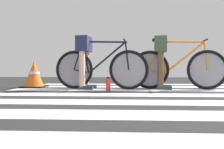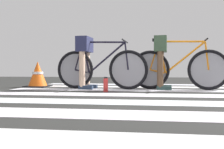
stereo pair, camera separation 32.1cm
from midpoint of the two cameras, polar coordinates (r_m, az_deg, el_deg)
The scene contains 8 objects.
ground at distance 3.53m, azimuth 9.09°, elevation -4.99°, with size 18.00×14.00×0.02m.
crosswalk_markings at distance 3.56m, azimuth 10.18°, elevation -4.75°, with size 5.44×4.99×0.00m.
bicycle_1_of_2 at distance 4.50m, azimuth -4.67°, elevation 1.46°, with size 1.73×0.52×0.93m.
cyclist_1_of_2 at distance 4.59m, azimuth -8.47°, elevation 4.50°, with size 0.35×0.43×0.97m.
bicycle_2_of_2 at distance 4.59m, azimuth 13.17°, elevation 1.43°, with size 1.73×0.52×0.93m.
cyclist_2_of_2 at distance 4.58m, azimuth 9.30°, elevation 4.45°, with size 0.35×0.43×0.97m.
water_bottle at distance 3.96m, azimuth -3.23°, elevation -2.43°, with size 0.07×0.07×0.25m.
traffic_cone at distance 5.22m, azimuth -19.42°, elevation -0.10°, with size 0.46×0.46×0.53m.
Camera 1 is at (-0.53, -3.49, 0.41)m, focal length 39.10 mm.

